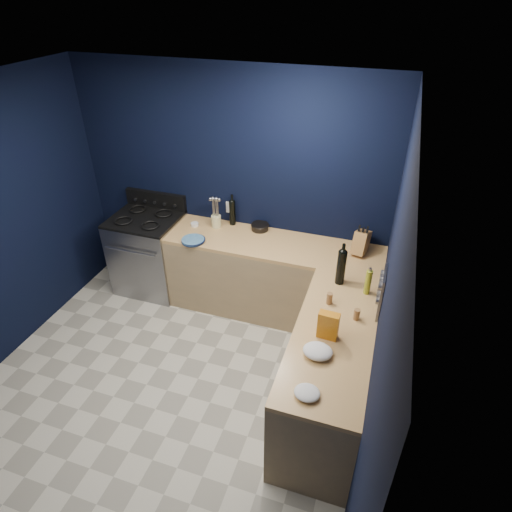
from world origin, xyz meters
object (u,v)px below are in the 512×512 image
at_px(plate_stack, 193,240).
at_px(crouton_bag, 328,325).
at_px(utensil_crock, 216,221).
at_px(gas_range, 150,254).
at_px(knife_block, 361,242).

relative_size(plate_stack, crouton_bag, 1.03).
distance_m(utensil_crock, crouton_bag, 2.02).
relative_size(gas_range, knife_block, 3.94).
distance_m(utensil_crock, knife_block, 1.59).
height_order(utensil_crock, knife_block, knife_block).
bearing_deg(gas_range, crouton_bag, -27.25).
distance_m(plate_stack, knife_block, 1.74).
xyz_separation_m(gas_range, knife_block, (2.41, 0.12, 0.56)).
bearing_deg(crouton_bag, gas_range, 156.45).
height_order(gas_range, crouton_bag, crouton_bag).
distance_m(gas_range, crouton_bag, 2.67).
relative_size(gas_range, utensil_crock, 6.81).
xyz_separation_m(utensil_crock, crouton_bag, (1.49, -1.35, 0.05)).
height_order(utensil_crock, crouton_bag, crouton_bag).
distance_m(gas_range, plate_stack, 0.87).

